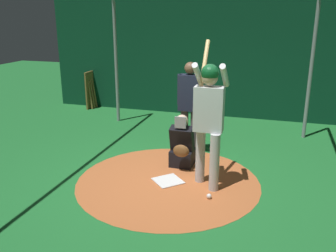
# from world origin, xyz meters

# --- Properties ---
(ground_plane) EXTENTS (25.19, 25.19, 0.00)m
(ground_plane) POSITION_xyz_m (0.00, 0.00, 0.00)
(ground_plane) COLOR #1E6B2D
(dirt_circle) EXTENTS (2.98, 2.98, 0.01)m
(dirt_circle) POSITION_xyz_m (0.00, 0.00, 0.00)
(dirt_circle) COLOR #B76033
(dirt_circle) RESTS_ON ground
(home_plate) EXTENTS (0.59, 0.59, 0.01)m
(home_plate) POSITION_xyz_m (0.00, 0.00, 0.01)
(home_plate) COLOR white
(home_plate) RESTS_ON dirt_circle
(batter) EXTENTS (0.68, 0.49, 2.25)m
(batter) POSITION_xyz_m (-0.05, 0.62, 1.20)
(batter) COLOR #BCBCC0
(batter) RESTS_ON ground
(catcher) EXTENTS (0.58, 0.40, 0.96)m
(catcher) POSITION_xyz_m (-0.68, 0.05, 0.38)
(catcher) COLOR black
(catcher) RESTS_ON ground
(umpire) EXTENTS (0.22, 0.49, 1.78)m
(umpire) POSITION_xyz_m (-1.36, 0.02, 1.00)
(umpire) COLOR #4C4C51
(umpire) RESTS_ON ground
(back_wall) EXTENTS (0.22, 9.19, 3.59)m
(back_wall) POSITION_xyz_m (-4.27, 0.00, 1.81)
(back_wall) COLOR #0C3D26
(back_wall) RESTS_ON ground
(cage_frame) EXTENTS (6.06, 4.54, 3.02)m
(cage_frame) POSITION_xyz_m (0.00, 0.00, 2.14)
(cage_frame) COLOR gray
(cage_frame) RESTS_ON ground
(bat_rack) EXTENTS (0.58, 0.17, 1.05)m
(bat_rack) POSITION_xyz_m (-4.03, -3.52, 0.49)
(bat_rack) COLOR olive
(bat_rack) RESTS_ON ground
(baseball_0) EXTENTS (0.07, 0.07, 0.07)m
(baseball_0) POSITION_xyz_m (0.38, 0.75, 0.04)
(baseball_0) COLOR white
(baseball_0) RESTS_ON dirt_circle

